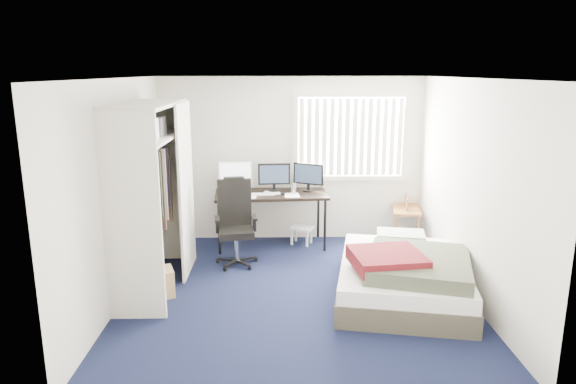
% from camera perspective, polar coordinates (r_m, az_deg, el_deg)
% --- Properties ---
extents(ground, '(4.20, 4.20, 0.00)m').
position_cam_1_polar(ground, '(6.23, 0.83, -11.13)').
color(ground, black).
rests_on(ground, ground).
extents(room_shell, '(4.20, 4.20, 4.20)m').
position_cam_1_polar(room_shell, '(5.77, 0.88, 2.65)').
color(room_shell, silver).
rests_on(room_shell, ground).
extents(window_assembly, '(1.72, 0.09, 1.32)m').
position_cam_1_polar(window_assembly, '(7.85, 6.97, 6.07)').
color(window_assembly, white).
rests_on(window_assembly, ground).
extents(closet, '(0.64, 1.84, 2.22)m').
position_cam_1_polar(closet, '(6.23, -14.76, 1.53)').
color(closet, beige).
rests_on(closet, ground).
extents(desk, '(1.70, 0.88, 1.27)m').
position_cam_1_polar(desk, '(7.62, -1.88, 0.08)').
color(desk, black).
rests_on(desk, ground).
extents(office_chair, '(0.63, 0.63, 1.18)m').
position_cam_1_polar(office_chair, '(7.04, -5.83, -4.33)').
color(office_chair, black).
rests_on(office_chair, ground).
extents(footstool, '(0.41, 0.38, 0.27)m').
position_cam_1_polar(footstool, '(7.82, 1.50, -4.31)').
color(footstool, white).
rests_on(footstool, ground).
extents(nightstand, '(0.53, 0.86, 0.73)m').
position_cam_1_polar(nightstand, '(8.04, 12.94, -2.10)').
color(nightstand, brown).
rests_on(nightstand, ground).
extents(bed, '(1.78, 2.17, 0.64)m').
position_cam_1_polar(bed, '(6.18, 12.74, -8.93)').
color(bed, '#3E382D').
rests_on(bed, ground).
extents(pine_box, '(0.51, 0.44, 0.32)m').
position_cam_1_polar(pine_box, '(6.28, -14.58, -9.77)').
color(pine_box, tan).
rests_on(pine_box, ground).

